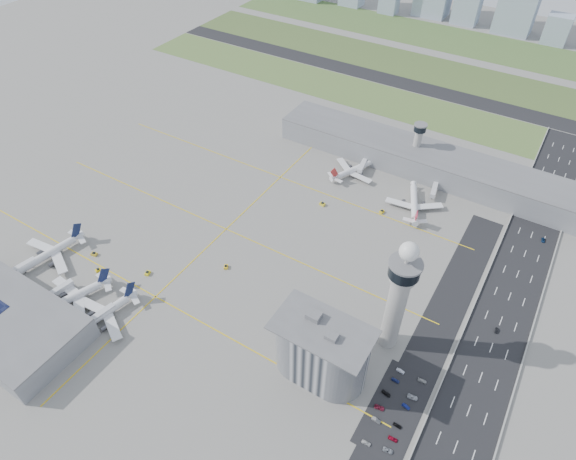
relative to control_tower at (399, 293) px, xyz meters
The scene contains 52 objects.
ground 80.47m from the control_tower, behind, with size 1000.00×1000.00×0.00m, color gray.
grass_strip_0 238.28m from the control_tower, 112.98° to the left, with size 480.00×50.00×0.08m, color #566D33.
grass_strip_1 308.14m from the control_tower, 107.49° to the left, with size 480.00×60.00×0.08m, color #3C5528.
grass_strip_2 384.80m from the control_tower, 103.89° to the left, with size 480.00×70.00×0.08m, color #4C6F34.
runway 272.40m from the control_tower, 109.91° to the left, with size 480.00×22.00×0.10m, color black.
highway 56.01m from the control_tower, 10.54° to the right, with size 28.00×500.00×0.10m, color black.
barrier_left 45.73m from the control_tower, 15.42° to the right, with size 0.60×500.00×1.20m, color #9E9E99.
barrier_right 67.08m from the control_tower, ahead, with size 0.60×500.00×1.20m, color #9E9E99.
landside_road 43.28m from the control_tower, 45.00° to the right, with size 18.00×260.00×0.08m, color black.
parking_lot 48.79m from the control_tower, 61.93° to the right, with size 20.00×44.00×0.10m, color black.
taxiway_line_h_0 123.35m from the control_tower, 161.26° to the right, with size 260.00×0.60×0.01m, color yellow.
taxiway_line_h_1 119.40m from the control_tower, 168.89° to the left, with size 260.00×0.60×0.01m, color yellow.
taxiway_line_h_2 143.16m from the control_tower, 143.79° to the left, with size 260.00×0.60×0.01m, color yellow.
taxiway_line_v 119.40m from the control_tower, 168.89° to the left, with size 0.60×260.00×0.01m, color yellow.
control_tower is the anchor object (origin of this frame).
secondary_tower 148.97m from the control_tower, 106.48° to the left, with size 8.60×8.60×31.90m.
admin_building 41.10m from the control_tower, 123.70° to the right, with size 42.00×24.00×33.50m.
terminal_pier 146.15m from the control_tower, 102.88° to the left, with size 210.00×32.00×15.80m.
near_terminal 185.86m from the control_tower, 150.65° to the right, with size 84.00×42.00×13.00m.
airplane_near_a 189.60m from the control_tower, 164.71° to the right, with size 44.69×37.98×12.51m, color white, non-canonical shape.
airplane_near_b 161.43m from the control_tower, 156.27° to the right, with size 44.29×37.65×12.40m, color white, non-canonical shape.
airplane_near_c 142.62m from the control_tower, 152.86° to the right, with size 42.73×36.32×11.96m, color white, non-canonical shape.
airplane_far_a 136.38m from the control_tower, 122.87° to the left, with size 39.37×33.47×11.02m, color white, non-canonical shape.
airplane_far_b 107.38m from the control_tower, 104.22° to the left, with size 41.86×35.58×11.72m, color white, non-canonical shape.
jet_bridge_near_0 200.06m from the control_tower, 159.55° to the right, with size 14.00×3.00×5.70m, color silver, non-canonical shape.
jet_bridge_near_1 172.69m from the control_tower, 156.00° to the right, with size 14.00×3.00×5.70m, color silver, non-canonical shape.
jet_bridge_near_2 146.36m from the control_tower, 151.10° to the right, with size 14.00×3.00×5.70m, color silver, non-canonical shape.
jet_bridge_far_0 145.99m from the control_tower, 119.45° to the left, with size 14.00×3.00×5.70m, color silver, non-canonical shape.
jet_bridge_far_1 129.66m from the control_tower, 99.16° to the left, with size 14.00×3.00×5.70m, color silver, non-canonical shape.
tug_0 168.78m from the control_tower, 168.19° to the right, with size 2.26×3.29×1.91m, color gold, non-canonical shape.
tug_1 159.86m from the control_tower, 164.78° to the right, with size 2.00×2.91×1.69m, color yellow, non-canonical shape.
tug_2 133.97m from the control_tower, 167.26° to the right, with size 2.17×3.15×1.83m, color yellow, non-canonical shape.
tug_3 99.41m from the control_tower, behind, with size 2.00×2.92×1.69m, color yellow, non-canonical shape.
tug_4 108.44m from the control_tower, 136.12° to the left, with size 2.34×3.40×1.98m, color yellow, non-canonical shape.
tug_5 99.21m from the control_tower, 115.20° to the left, with size 2.11×3.07×1.78m, color gold, non-canonical shape.
car_lot_0 61.41m from the control_tower, 76.38° to the right, with size 1.54×3.82×1.30m, color silver.
car_lot_1 53.05m from the control_tower, 73.36° to the right, with size 1.37×3.93×1.30m, color gray.
car_lot_2 48.80m from the control_tower, 72.36° to the right, with size 1.98×4.29×1.19m, color maroon.
car_lot_3 44.11m from the control_tower, 67.88° to the right, with size 1.69×4.15×1.20m, color black.
car_lot_4 40.29m from the control_tower, 57.22° to the right, with size 1.46×3.62×1.23m, color navy.
car_lot_5 38.24m from the control_tower, 46.55° to the right, with size 1.29×3.70×1.22m, color silver.
car_lot_6 62.27m from the control_tower, 66.61° to the right, with size 1.91×4.15×1.15m, color gray.
car_lot_7 58.31m from the control_tower, 64.16° to the right, with size 1.57×3.87×1.12m, color maroon.
car_lot_8 53.78m from the control_tower, 61.28° to the right, with size 1.47×3.66×1.25m, color black.
car_lot_9 47.83m from the control_tower, 53.32° to the right, with size 1.23×3.53×1.16m, color navy.
car_lot_10 45.38m from the control_tower, 45.62° to the right, with size 2.09×4.53×1.26m, color silver.
car_lot_11 42.22m from the control_tower, 28.21° to the right, with size 1.59×3.90×1.13m, color #A3A3A3.
car_hw_1 63.77m from the control_tower, 37.54° to the left, with size 1.20×3.43×1.13m, color black.
car_hw_2 125.69m from the control_tower, 65.79° to the left, with size 1.87×4.05×1.13m, color navy.
car_hw_4 179.66m from the control_tower, 77.90° to the left, with size 1.54×3.83×1.31m, color gray.
skyline_bldg_9 426.39m from the control_tower, 95.62° to the left, with size 36.96×29.57×62.11m, color #9EADC1.
skyline_bldg_10 416.22m from the control_tower, 89.82° to the left, with size 23.01×18.41×27.75m, color #9EADC1.
Camera 1 is at (100.55, -127.58, 193.94)m, focal length 30.00 mm.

